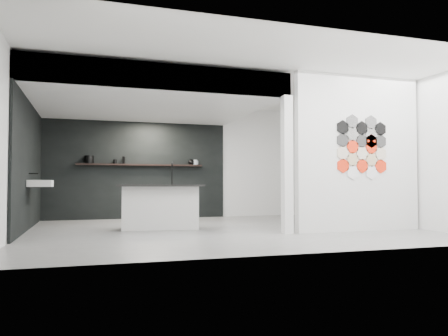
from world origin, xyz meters
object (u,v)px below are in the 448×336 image
at_px(partition_panel, 358,153).
at_px(glass_vase, 196,162).
at_px(wall_basin, 41,183).
at_px(bottle_dark, 124,160).
at_px(kettle, 191,162).
at_px(utensil_cup, 115,162).
at_px(stockpot, 89,160).
at_px(glass_bowl, 196,163).
at_px(kitchen_island, 160,206).

xyz_separation_m(partition_panel, glass_vase, (-2.08, 3.87, -0.02)).
xyz_separation_m(wall_basin, bottle_dark, (1.63, 2.07, 0.56)).
bearing_deg(bottle_dark, kettle, 0.00).
bearing_deg(partition_panel, utensil_cup, 136.25).
bearing_deg(partition_panel, wall_basin, 161.77).
xyz_separation_m(partition_panel, utensil_cup, (-4.04, 3.87, -0.03)).
xyz_separation_m(wall_basin, utensil_cup, (1.43, 2.07, 0.52)).
bearing_deg(stockpot, glass_bowl, 0.00).
bearing_deg(stockpot, utensil_cup, 0.00).
bearing_deg(kettle, kitchen_island, -135.09).
xyz_separation_m(kitchen_island, glass_bowl, (1.27, 2.49, 0.94)).
height_order(kettle, glass_bowl, kettle).
bearing_deg(stockpot, bottle_dark, 0.00).
xyz_separation_m(glass_bowl, utensil_cup, (-1.96, 0.00, 0.00)).
xyz_separation_m(wall_basin, glass_bowl, (3.39, 2.07, 0.52)).
distance_m(stockpot, bottle_dark, 0.79).
height_order(kettle, bottle_dark, bottle_dark).
bearing_deg(glass_bowl, glass_vase, 0.00).
bearing_deg(kettle, glass_vase, -20.07).
height_order(wall_basin, glass_bowl, glass_bowl).
bearing_deg(utensil_cup, bottle_dark, 0.00).
height_order(bottle_dark, utensil_cup, bottle_dark).
xyz_separation_m(kitchen_island, kettle, (1.16, 2.49, 0.96)).
bearing_deg(glass_vase, utensil_cup, 180.00).
distance_m(glass_bowl, glass_vase, 0.01).
bearing_deg(utensil_cup, glass_bowl, 0.00).
bearing_deg(bottle_dark, wall_basin, -128.34).
distance_m(bottle_dark, utensil_cup, 0.21).
xyz_separation_m(stockpot, glass_vase, (2.55, 0.00, -0.03)).
bearing_deg(kitchen_island, glass_vase, 69.57).
bearing_deg(wall_basin, kettle, 32.19).
distance_m(partition_panel, bottle_dark, 5.44).
distance_m(partition_panel, wall_basin, 5.78).
distance_m(glass_vase, utensil_cup, 1.96).
relative_size(kettle, glass_bowl, 1.11).
xyz_separation_m(partition_panel, stockpot, (-4.62, 3.87, 0.01)).
bearing_deg(wall_basin, stockpot, 67.83).
distance_m(partition_panel, glass_vase, 4.39).
height_order(stockpot, glass_bowl, stockpot).
bearing_deg(utensil_cup, stockpot, 180.00).
xyz_separation_m(partition_panel, glass_bowl, (-2.08, 3.87, -0.03)).
distance_m(stockpot, glass_vase, 2.55).
distance_m(wall_basin, glass_vase, 4.00).
distance_m(stockpot, glass_bowl, 2.55).
xyz_separation_m(wall_basin, kettle, (3.28, 2.07, 0.54)).
bearing_deg(utensil_cup, kettle, 0.00).
bearing_deg(glass_bowl, partition_panel, -61.77).
bearing_deg(glass_vase, wall_basin, -148.65).
xyz_separation_m(glass_vase, utensil_cup, (-1.96, 0.00, -0.01)).
relative_size(partition_panel, kitchen_island, 1.71).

